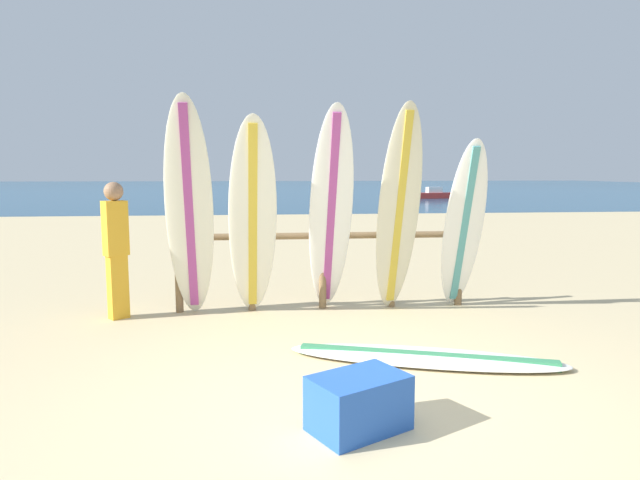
{
  "coord_description": "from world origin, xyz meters",
  "views": [
    {
      "loc": [
        -0.62,
        -3.57,
        1.66
      ],
      "look_at": [
        0.11,
        3.29,
        0.8
      ],
      "focal_mm": 30.96,
      "sensor_mm": 36.0,
      "label": 1
    }
  ],
  "objects": [
    {
      "name": "surfboard_leaning_center_right",
      "position": [
        1.74,
        2.67,
        1.02
      ],
      "size": [
        0.49,
        0.8,
        2.04
      ],
      "color": "white",
      "rests_on": "ground"
    },
    {
      "name": "beachgoer_standing",
      "position": [
        -2.25,
        2.77,
        0.85
      ],
      "size": [
        0.29,
        0.28,
        1.55
      ],
      "color": "gold",
      "rests_on": "ground"
    },
    {
      "name": "surfboard_leaning_center",
      "position": [
        0.95,
        2.65,
        1.22
      ],
      "size": [
        0.56,
        0.74,
        2.43
      ],
      "color": "beige",
      "rests_on": "ground"
    },
    {
      "name": "small_boat_offshore",
      "position": [
        10.17,
        30.16,
        0.26
      ],
      "size": [
        2.61,
        1.03,
        0.71
      ],
      "color": "#B22D28",
      "rests_on": "ocean_water"
    },
    {
      "name": "surfboard_leaning_far_left",
      "position": [
        -1.42,
        2.63,
        1.24
      ],
      "size": [
        0.54,
        0.78,
        2.47
      ],
      "color": "silver",
      "rests_on": "ground"
    },
    {
      "name": "surfboard_leaning_left",
      "position": [
        -0.72,
        2.57,
        1.13
      ],
      "size": [
        0.59,
        0.94,
        2.26
      ],
      "color": "white",
      "rests_on": "ground"
    },
    {
      "name": "surfboard_lying_on_sand",
      "position": [
        0.8,
        1.0,
        0.04
      ],
      "size": [
        2.49,
        1.3,
        0.08
      ],
      "color": "white",
      "rests_on": "ground"
    },
    {
      "name": "ground_plane",
      "position": [
        0.0,
        0.0,
        0.0
      ],
      "size": [
        120.0,
        120.0,
        0.0
      ],
      "primitive_type": "plane",
      "color": "#D3BC8C"
    },
    {
      "name": "ocean_water",
      "position": [
        0.0,
        58.0,
        0.0
      ],
      "size": [
        120.0,
        80.0,
        0.01
      ],
      "primitive_type": "cube",
      "color": "navy",
      "rests_on": "ground"
    },
    {
      "name": "surfboard_leaning_center_left",
      "position": [
        0.17,
        2.67,
        1.19
      ],
      "size": [
        0.51,
        1.02,
        2.39
      ],
      "color": "white",
      "rests_on": "ground"
    },
    {
      "name": "surfboard_rack",
      "position": [
        0.11,
        2.99,
        0.65
      ],
      "size": [
        3.53,
        0.09,
        1.04
      ],
      "color": "olive",
      "rests_on": "ground"
    },
    {
      "name": "cooler_box",
      "position": [
        -0.01,
        -0.22,
        0.18
      ],
      "size": [
        0.72,
        0.63,
        0.36
      ],
      "primitive_type": "cube",
      "rotation": [
        0.0,
        0.0,
        0.49
      ],
      "color": "blue",
      "rests_on": "ground"
    }
  ]
}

